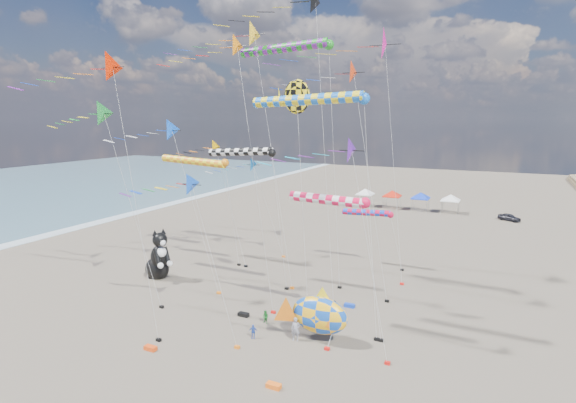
% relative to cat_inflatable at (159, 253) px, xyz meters
% --- Properties ---
extents(ground, '(260.00, 260.00, 0.00)m').
position_rel_cat_inflatable_xyz_m(ground, '(14.24, -13.61, -2.64)').
color(ground, brown).
rests_on(ground, ground).
extents(delta_kite_0, '(10.74, 1.97, 22.88)m').
position_rel_cat_inflatable_xyz_m(delta_kite_0, '(10.07, -2.51, 18.88)').
color(delta_kite_0, orange).
rests_on(delta_kite_0, ground).
extents(delta_kite_1, '(8.96, 1.88, 13.93)m').
position_rel_cat_inflatable_xyz_m(delta_kite_1, '(2.57, 6.79, 10.00)').
color(delta_kite_1, '#F6AF03').
rests_on(delta_kite_1, ground).
extents(delta_kite_2, '(11.08, 2.31, 17.71)m').
position_rel_cat_inflatable_xyz_m(delta_kite_2, '(0.48, -5.71, 13.64)').
color(delta_kite_2, '#1B8531').
rests_on(delta_kite_2, ground).
extents(delta_kite_3, '(9.39, 1.91, 15.01)m').
position_rel_cat_inflatable_xyz_m(delta_kite_3, '(21.26, -6.32, 11.06)').
color(delta_kite_3, '#561B99').
rests_on(delta_kite_3, ground).
extents(delta_kite_4, '(10.11, 1.78, 12.43)m').
position_rel_cat_inflatable_xyz_m(delta_kite_4, '(9.87, -8.82, 8.52)').
color(delta_kite_4, blue).
rests_on(delta_kite_4, ground).
extents(delta_kite_5, '(11.83, 2.22, 21.21)m').
position_rel_cat_inflatable_xyz_m(delta_kite_5, '(17.51, 3.91, 17.15)').
color(delta_kite_5, red).
rests_on(delta_kite_5, ground).
extents(delta_kite_6, '(10.02, 1.77, 11.78)m').
position_rel_cat_inflatable_xyz_m(delta_kite_6, '(3.48, 11.70, 7.88)').
color(delta_kite_6, '#157FD8').
rests_on(delta_kite_6, ground).
extents(delta_kite_7, '(14.94, 3.33, 24.67)m').
position_rel_cat_inflatable_xyz_m(delta_kite_7, '(19.76, 8.75, 20.15)').
color(delta_kite_7, '#D41685').
rests_on(delta_kite_7, ground).
extents(delta_kite_8, '(14.81, 2.57, 25.15)m').
position_rel_cat_inflatable_xyz_m(delta_kite_8, '(7.77, 3.13, 20.94)').
color(delta_kite_8, yellow).
rests_on(delta_kite_8, ground).
extents(delta_kite_9, '(12.10, 2.73, 26.93)m').
position_rel_cat_inflatable_xyz_m(delta_kite_9, '(14.93, 1.60, 22.67)').
color(delta_kite_9, black).
rests_on(delta_kite_9, ground).
extents(delta_kite_10, '(15.04, 2.33, 20.87)m').
position_rel_cat_inflatable_xyz_m(delta_kite_10, '(3.22, -10.39, 16.72)').
color(delta_kite_10, '#EF2201').
rests_on(delta_kite_10, ground).
extents(delta_kite_11, '(12.60, 2.19, 16.19)m').
position_rel_cat_inflatable_xyz_m(delta_kite_11, '(2.22, -0.93, 12.14)').
color(delta_kite_11, blue).
rests_on(delta_kite_11, ground).
extents(windsock_0, '(8.42, 0.75, 13.33)m').
position_rel_cat_inflatable_xyz_m(windsock_0, '(8.60, 2.76, 10.24)').
color(windsock_0, black).
rests_on(windsock_0, ground).
extents(windsock_1, '(7.45, 0.77, 10.62)m').
position_rel_cat_inflatable_xyz_m(windsock_1, '(19.72, -3.42, 7.53)').
color(windsock_1, '#E71042').
rests_on(windsock_1, ground).
extents(windsock_2, '(10.21, 0.82, 17.80)m').
position_rel_cat_inflatable_xyz_m(windsock_2, '(18.06, -3.41, 14.69)').
color(windsock_2, blue).
rests_on(windsock_2, ground).
extents(windsock_3, '(10.08, 0.87, 11.80)m').
position_rel_cat_inflatable_xyz_m(windsock_3, '(-0.04, 6.88, 8.69)').
color(windsock_3, orange).
rests_on(windsock_3, ground).
extents(windsock_4, '(6.95, 0.71, 6.36)m').
position_rel_cat_inflatable_xyz_m(windsock_4, '(18.16, 12.93, 3.32)').
color(windsock_4, red).
rests_on(windsock_4, ground).
extents(windsock_5, '(10.65, 0.92, 22.94)m').
position_rel_cat_inflatable_xyz_m(windsock_5, '(12.04, 5.23, 19.77)').
color(windsock_5, '#198D1F').
rests_on(windsock_5, ground).
extents(angelfish_kite, '(3.74, 3.02, 19.05)m').
position_rel_cat_inflatable_xyz_m(angelfish_kite, '(15.74, -1.36, 14.94)').
color(angelfish_kite, yellow).
rests_on(angelfish_kite, ground).
extents(cat_inflatable, '(4.36, 3.33, 5.28)m').
position_rel_cat_inflatable_xyz_m(cat_inflatable, '(0.00, 0.00, 0.00)').
color(cat_inflatable, black).
rests_on(cat_inflatable, ground).
extents(fish_inflatable, '(5.76, 2.91, 4.20)m').
position_rel_cat_inflatable_xyz_m(fish_inflatable, '(19.53, -5.27, -0.62)').
color(fish_inflatable, '#124AB6').
rests_on(fish_inflatable, ground).
extents(person_adult, '(0.73, 0.57, 1.78)m').
position_rel_cat_inflatable_xyz_m(person_adult, '(18.01, -5.98, -1.75)').
color(person_adult, gray).
rests_on(person_adult, ground).
extents(child_green, '(0.60, 0.52, 1.06)m').
position_rel_cat_inflatable_xyz_m(child_green, '(14.68, -4.45, -2.11)').
color(child_green, '#1C7F2B').
rests_on(child_green, ground).
extents(child_blue, '(0.70, 0.49, 1.10)m').
position_rel_cat_inflatable_xyz_m(child_blue, '(15.02, -7.03, -2.09)').
color(child_blue, '#284BB8').
rests_on(child_blue, ground).
extents(kite_bag_0, '(0.90, 0.44, 0.30)m').
position_rel_cat_inflatable_xyz_m(kite_bag_0, '(19.76, 1.42, -2.49)').
color(kite_bag_0, '#1239BB').
rests_on(kite_bag_0, ground).
extents(kite_bag_1, '(0.90, 0.44, 0.30)m').
position_rel_cat_inflatable_xyz_m(kite_bag_1, '(12.42, -4.09, -2.49)').
color(kite_bag_1, black).
rests_on(kite_bag_1, ground).
extents(kite_bag_2, '(0.90, 0.44, 0.30)m').
position_rel_cat_inflatable_xyz_m(kite_bag_2, '(9.36, -11.65, -2.49)').
color(kite_bag_2, '#EA4310').
rests_on(kite_bag_2, ground).
extents(kite_bag_3, '(0.90, 0.44, 0.30)m').
position_rel_cat_inflatable_xyz_m(kite_bag_3, '(19.27, -11.93, -2.49)').
color(kite_bag_3, orange).
rests_on(kite_bag_3, ground).
extents(tent_row, '(19.20, 4.20, 3.80)m').
position_rel_cat_inflatable_xyz_m(tent_row, '(15.74, 46.39, 0.51)').
color(tent_row, white).
rests_on(tent_row, ground).
extents(parked_car, '(3.65, 2.89, 1.17)m').
position_rel_cat_inflatable_xyz_m(parked_car, '(32.45, 44.39, -2.06)').
color(parked_car, '#26262D').
rests_on(parked_car, ground).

